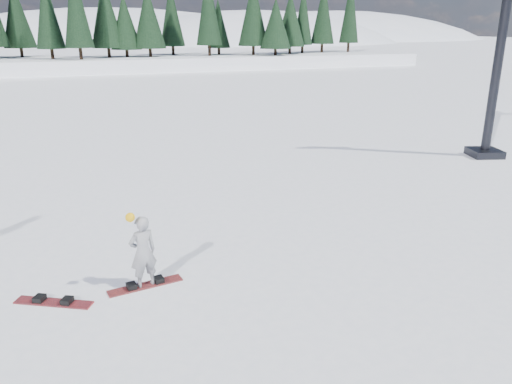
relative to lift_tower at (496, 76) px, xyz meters
The scene contains 6 objects.
ground 16.60m from the lift_tower, 160.36° to the right, with size 420.00×420.00×0.00m, color white.
alpine_backdrop 186.45m from the lift_tower, 98.38° to the left, with size 412.50×227.00×53.20m.
lift_tower is the anchor object (origin of this frame).
snowboarder_woman 15.82m from the lift_tower, 158.05° to the right, with size 0.62×0.48×1.65m.
snowboard_woman 15.95m from the lift_tower, 158.06° to the right, with size 1.50×0.28×0.03m, color maroon.
snowboard_loose_b 17.55m from the lift_tower, 160.10° to the right, with size 1.50×0.28×0.03m, color maroon.
Camera 1 is at (-0.26, -9.53, 4.98)m, focal length 35.00 mm.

